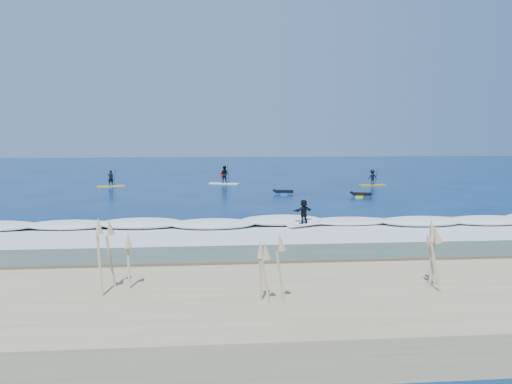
{
  "coord_description": "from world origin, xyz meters",
  "views": [
    {
      "loc": [
        -3.66,
        -41.76,
        5.32
      ],
      "look_at": [
        0.71,
        2.76,
        0.6
      ],
      "focal_mm": 40.0,
      "sensor_mm": 36.0,
      "label": 1
    }
  ],
  "objects": [
    {
      "name": "prone_paddler_near",
      "position": [
        9.52,
        3.87,
        0.16
      ],
      "size": [
        1.71,
        2.28,
        0.47
      ],
      "rotation": [
        0.0,
        0.0,
        1.17
      ],
      "color": "yellow",
      "rests_on": "ground"
    },
    {
      "name": "sup_paddler_center",
      "position": [
        -1.21,
        16.64,
        0.81
      ],
      "size": [
        3.16,
        1.83,
        2.17
      ],
      "rotation": [
        0.0,
        0.0,
        -0.37
      ],
      "color": "white",
      "rests_on": "ground"
    },
    {
      "name": "wave_surfer",
      "position": [
        2.05,
        -10.8,
        0.82
      ],
      "size": [
        2.02,
        1.44,
        1.45
      ],
      "rotation": [
        0.0,
        0.0,
        0.5
      ],
      "color": "white",
      "rests_on": "breaking_wave"
    },
    {
      "name": "whitewater",
      "position": [
        0.0,
        -13.0,
        0.0
      ],
      "size": [
        34.0,
        5.0,
        0.02
      ],
      "primitive_type": "cube",
      "color": "silver",
      "rests_on": "ground"
    },
    {
      "name": "sup_paddler_left",
      "position": [
        -12.36,
        14.7,
        0.58
      ],
      "size": [
        2.7,
        1.61,
        1.85
      ],
      "rotation": [
        0.0,
        0.0,
        0.39
      ],
      "color": "yellow",
      "rests_on": "ground"
    },
    {
      "name": "shallow_water",
      "position": [
        0.0,
        -14.0,
        0.01
      ],
      "size": [
        90.0,
        13.0,
        0.01
      ],
      "primitive_type": "cube",
      "color": "#3E5445",
      "rests_on": "ground"
    },
    {
      "name": "marker_buoy",
      "position": [
        -1.16,
        27.56,
        0.31
      ],
      "size": [
        0.3,
        0.3,
        0.71
      ],
      "rotation": [
        0.0,
        0.0,
        0.24
      ],
      "color": "red",
      "rests_on": "ground"
    },
    {
      "name": "prone_paddler_far",
      "position": [
        3.43,
        6.49,
        0.16
      ],
      "size": [
        1.76,
        2.24,
        0.46
      ],
      "rotation": [
        0.0,
        0.0,
        1.51
      ],
      "color": "blue",
      "rests_on": "ground"
    },
    {
      "name": "dune_grass",
      "position": [
        0.0,
        -27.0,
        1.85
      ],
      "size": [
        40.0,
        4.0,
        1.7
      ],
      "primitive_type": null,
      "color": "tan",
      "rests_on": "dune"
    },
    {
      "name": "ground",
      "position": [
        0.0,
        0.0,
        0.0
      ],
      "size": [
        160.0,
        160.0,
        0.0
      ],
      "primitive_type": "plane",
      "color": "#031843",
      "rests_on": "ground"
    },
    {
      "name": "wet_sand_strip",
      "position": [
        0.0,
        -21.5,
        0.0
      ],
      "size": [
        90.0,
        5.0,
        0.08
      ],
      "primitive_type": "cube",
      "color": "brown",
      "rests_on": "ground"
    },
    {
      "name": "dune",
      "position": [
        0.0,
        -27.0,
        0.0
      ],
      "size": [
        90.0,
        7.0,
        2.0
      ],
      "primitive_type": "cube",
      "color": "tan",
      "rests_on": "ground"
    },
    {
      "name": "breaking_wave",
      "position": [
        0.0,
        -10.0,
        0.0
      ],
      "size": [
        40.0,
        6.0,
        0.3
      ],
      "primitive_type": "cube",
      "color": "white",
      "rests_on": "ground"
    },
    {
      "name": "sup_paddler_right",
      "position": [
        13.41,
        13.38,
        0.72
      ],
      "size": [
        2.7,
        1.07,
        1.85
      ],
      "rotation": [
        0.0,
        0.0,
        0.16
      ],
      "color": "gold",
      "rests_on": "ground"
    }
  ]
}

